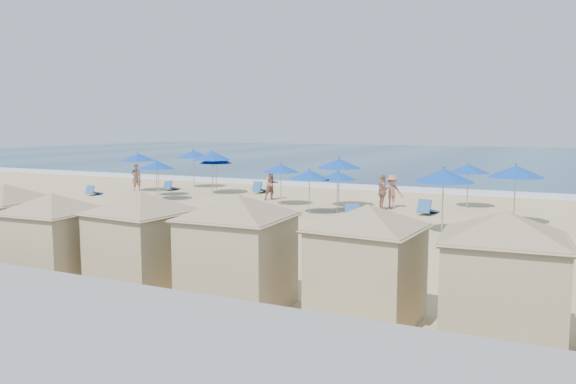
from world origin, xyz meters
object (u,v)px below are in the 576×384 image
Objects in this scene: umbrella_4 at (216,160)px; umbrella_6 at (309,174)px; umbrella_5 at (281,168)px; beachgoer_2 at (383,192)px; beachgoer_3 at (392,192)px; umbrella_11 at (444,175)px; umbrella_1 at (158,166)px; cabana_5 at (503,263)px; umbrella_0 at (138,157)px; cabana_4 at (367,248)px; cabana_2 at (142,230)px; umbrella_9 at (468,169)px; cabana_0 at (5,216)px; trash_bin at (169,222)px; umbrella_3 at (156,165)px; umbrella_12 at (212,156)px; beachgoer_0 at (136,178)px; umbrella_10 at (516,171)px; cabana_3 at (237,237)px; umbrella_2 at (193,154)px; cabana_1 at (53,228)px; umbrella_8 at (337,176)px; beachgoer_1 at (272,184)px; umbrella_7 at (339,163)px.

umbrella_4 is 1.10× the size of umbrella_6.
beachgoer_2 is (5.15, 0.73, -1.04)m from umbrella_5.
umbrella_11 is at bearing -90.22° from beachgoer_3.
umbrella_1 is at bearing 166.83° from umbrella_6.
umbrella_6 is (-9.45, 12.94, 0.24)m from cabana_5.
umbrella_0 is 1.16× the size of umbrella_6.
cabana_4 is 2.13× the size of umbrella_1.
umbrella_1 is 13.36m from beachgoer_2.
umbrella_4 is at bearing 117.90° from cabana_2.
cabana_0 is at bearing -119.29° from umbrella_9.
umbrella_0 is 20.56m from umbrella_11.
umbrella_1 is 13.68m from beachgoer_3.
umbrella_3 reaches higher than trash_bin.
umbrella_1 is 2.13m from umbrella_3.
cabana_5 is 24.81m from umbrella_12.
umbrella_4 is 1.33× the size of beachgoer_2.
trash_bin is 11.83m from cabana_4.
beachgoer_3 is at bearing 84.12° from cabana_2.
cabana_2 is 20.57m from umbrella_4.
beachgoer_0 is (-10.42, 10.32, 0.46)m from trash_bin.
umbrella_10 is at bearing -138.46° from beachgoer_2.
umbrella_1 is 3.18m from umbrella_12.
cabana_3 is 5.53m from cabana_5.
umbrella_2 is at bearing 98.77° from umbrella_1.
beachgoer_2 is at bearing -16.80° from umbrella_2.
umbrella_3 is at bearing 161.00° from beachgoer_3.
cabana_1 reaches higher than umbrella_10.
umbrella_5 reaches higher than umbrella_8.
beachgoer_3 is at bearing 76.32° from cabana_1.
umbrella_10 is at bearing -13.42° from umbrella_4.
cabana_5 reaches higher than umbrella_12.
umbrella_11 is at bearing -0.16° from trash_bin.
cabana_5 is 21.37m from beachgoer_1.
umbrella_8 is 1.15× the size of beachgoer_1.
umbrella_0 is 1.06× the size of umbrella_4.
umbrella_8 is 2.61m from beachgoer_2.
umbrella_11 is at bearing -19.90° from umbrella_6.
umbrella_4 is 17.59m from umbrella_10.
umbrella_9 is at bearing 60.71° from cabana_0.
cabana_5 is 28.56m from beachgoer_0.
umbrella_9 is at bearing 99.78° from cabana_5.
cabana_3 reaches higher than umbrella_7.
umbrella_6 is 2.70m from umbrella_7.
cabana_0 is 21.26m from umbrella_2.
umbrella_0 is 19.57m from umbrella_9.
umbrella_9 is (6.32, 5.18, 0.13)m from umbrella_6.
cabana_4 is 16.57m from umbrella_7.
umbrella_5 is at bearing -168.13° from umbrella_7.
umbrella_9 is at bearing 91.03° from umbrella_11.
cabana_2 is 2.61× the size of beachgoer_0.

